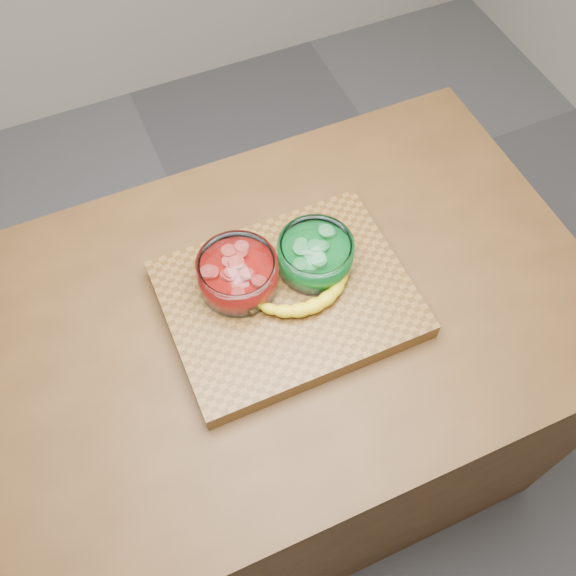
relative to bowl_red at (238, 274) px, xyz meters
name	(u,v)px	position (x,y,z in m)	size (l,w,h in m)	color
ground	(288,449)	(0.08, -0.06, -0.97)	(3.50, 3.50, 0.00)	#59595E
counter	(288,394)	(0.08, -0.06, -0.52)	(1.20, 0.80, 0.90)	#513418
cutting_board	(288,299)	(0.08, -0.06, -0.05)	(0.45, 0.35, 0.04)	brown
bowl_red	(238,274)	(0.00, 0.00, 0.00)	(0.15, 0.15, 0.07)	white
bowl_green	(315,255)	(0.15, -0.02, 0.00)	(0.14, 0.14, 0.07)	white
banana	(307,294)	(0.10, -0.08, -0.02)	(0.24, 0.11, 0.03)	yellow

